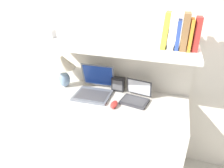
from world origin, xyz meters
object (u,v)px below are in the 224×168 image
(router_box, at_px, (118,84))
(book_blue, at_px, (178,35))
(book_red, at_px, (197,34))
(book_yellow, at_px, (166,30))
(table_lamp, at_px, (63,65))
(computer_mouse, at_px, (114,104))
(book_brown, at_px, (185,32))
(shelf_gadget, at_px, (50,34))
(laptop_large, at_px, (94,89))
(book_orange, at_px, (191,35))
(book_white, at_px, (173,31))
(laptop_small, at_px, (136,97))

(router_box, bearing_deg, book_blue, -15.22)
(book_red, bearing_deg, book_yellow, 180.00)
(table_lamp, xyz_separation_m, computer_mouse, (0.58, -0.20, -0.20))
(book_brown, height_order, shelf_gadget, book_brown)
(table_lamp, height_order, router_box, table_lamp)
(laptop_large, bearing_deg, book_orange, -0.10)
(computer_mouse, height_order, book_orange, book_orange)
(book_blue, relative_size, book_white, 0.81)
(laptop_large, relative_size, computer_mouse, 2.93)
(computer_mouse, xyz_separation_m, book_orange, (0.51, 0.15, 0.59))
(book_red, height_order, book_yellow, book_yellow)
(laptop_small, relative_size, book_brown, 1.01)
(laptop_large, relative_size, laptop_small, 1.35)
(router_box, height_order, shelf_gadget, shelf_gadget)
(book_red, bearing_deg, book_orange, 180.00)
(laptop_small, relative_size, book_yellow, 1.00)
(book_brown, bearing_deg, book_white, -180.00)
(book_orange, bearing_deg, shelf_gadget, 180.00)
(computer_mouse, distance_m, router_box, 0.29)
(book_yellow, bearing_deg, book_brown, 0.00)
(book_orange, xyz_separation_m, book_white, (-0.13, 0.00, 0.02))
(laptop_small, bearing_deg, book_red, 0.37)
(laptop_large, bearing_deg, laptop_small, -0.56)
(book_blue, bearing_deg, table_lamp, 177.17)
(book_orange, bearing_deg, book_yellow, 180.00)
(table_lamp, height_order, shelf_gadget, shelf_gadget)
(laptop_large, height_order, router_box, laptop_large)
(laptop_small, xyz_separation_m, shelf_gadget, (-0.79, 0.00, 0.49))
(laptop_small, bearing_deg, book_blue, 0.53)
(laptop_small, height_order, router_box, laptop_small)
(laptop_small, distance_m, shelf_gadget, 0.93)
(computer_mouse, bearing_deg, laptop_large, 147.48)
(laptop_large, bearing_deg, router_box, 33.73)
(book_yellow, bearing_deg, laptop_large, 179.87)
(book_white, bearing_deg, book_red, 0.00)
(book_yellow, bearing_deg, book_white, 0.00)
(computer_mouse, relative_size, book_yellow, 0.46)
(computer_mouse, height_order, shelf_gadget, shelf_gadget)
(shelf_gadget, bearing_deg, table_lamp, 41.38)
(book_red, bearing_deg, laptop_small, -179.63)
(laptop_small, xyz_separation_m, book_blue, (0.28, 0.00, 0.56))
(computer_mouse, bearing_deg, table_lamp, 160.76)
(book_red, distance_m, book_blue, 0.12)
(computer_mouse, bearing_deg, book_brown, 17.95)
(book_brown, relative_size, book_yellow, 0.99)
(router_box, distance_m, book_blue, 0.73)
(laptop_small, relative_size, book_blue, 1.24)
(book_red, bearing_deg, router_box, 167.76)
(computer_mouse, xyz_separation_m, book_blue, (0.43, 0.15, 0.58))
(table_lamp, xyz_separation_m, book_brown, (1.05, -0.05, 0.40))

